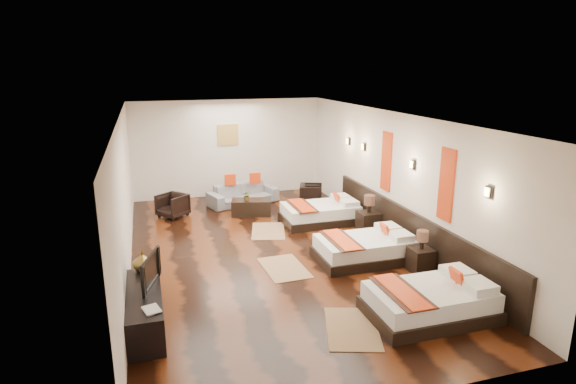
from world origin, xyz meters
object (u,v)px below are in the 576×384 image
object	(u,v)px
bed_far	(321,213)
armchair_right	(311,194)
figurine	(142,261)
table_plant	(247,195)
armchair_left	(172,205)
coffee_table	(251,207)
sofa	(243,194)
tv_console	(145,309)
bed_near	(431,301)
nightstand_b	(368,220)
tv	(146,270)
bed_mid	(365,248)
nightstand_a	(421,257)
book	(144,312)

from	to	relation	value
bed_far	armchair_right	bearing A→B (deg)	79.18
figurine	table_plant	size ratio (longest dim) A/B	1.25
armchair_left	coffee_table	xyz separation A→B (m)	(1.96, -0.41, -0.10)
sofa	figurine	bearing A→B (deg)	-134.65
sofa	armchair_left	distance (m)	2.06
figurine	coffee_table	size ratio (longest dim) A/B	0.32
tv_console	figurine	world-z (taller)	figurine
bed_near	nightstand_b	size ratio (longest dim) A/B	2.09
tv	armchair_right	world-z (taller)	tv
tv	armchair_left	world-z (taller)	tv
tv_console	sofa	distance (m)	6.50
bed_mid	coffee_table	bearing A→B (deg)	112.94
bed_mid	armchair_right	distance (m)	4.06
sofa	bed_far	bearing A→B (deg)	-72.10
bed_mid	figurine	xyz separation A→B (m)	(-4.19, -0.52, 0.47)
figurine	coffee_table	xyz separation A→B (m)	(2.69, 4.08, -0.51)
nightstand_a	coffee_table	world-z (taller)	nightstand_a
nightstand_a	armchair_right	world-z (taller)	nightstand_a
armchair_left	table_plant	bearing A→B (deg)	37.21
bed_far	book	size ratio (longest dim) A/B	6.65
tv	table_plant	world-z (taller)	tv
bed_mid	armchair_right	world-z (taller)	bed_mid
sofa	nightstand_a	bearing A→B (deg)	-84.30
bed_far	nightstand_a	bearing A→B (deg)	-76.94
bed_mid	nightstand_a	bearing A→B (deg)	-46.65
bed_near	bed_far	size ratio (longest dim) A/B	1.03
bed_far	figurine	distance (m)	5.16
nightstand_a	coffee_table	distance (m)	4.90
bed_far	nightstand_a	distance (m)	3.33
sofa	armchair_right	xyz separation A→B (m)	(1.81, -0.55, -0.00)
bed_near	bed_far	world-z (taller)	bed_near
bed_mid	sofa	bearing A→B (deg)	108.09
tv_console	nightstand_b	bearing A→B (deg)	28.65
bed_near	armchair_left	bearing A→B (deg)	118.99
bed_far	sofa	distance (m)	2.63
bed_far	armchair_right	world-z (taller)	bed_far
nightstand_b	figurine	size ratio (longest dim) A/B	2.85
tv	tv_console	bearing A→B (deg)	-174.12
tv_console	table_plant	world-z (taller)	table_plant
nightstand_a	armchair_right	xyz separation A→B (m)	(-0.44, 4.85, -0.00)
nightstand_a	book	world-z (taller)	nightstand_a
bed_far	table_plant	xyz separation A→B (m)	(-1.61, 1.10, 0.29)
sofa	bed_mid	bearing A→B (deg)	-88.88
nightstand_a	book	distance (m)	5.08
nightstand_b	coffee_table	size ratio (longest dim) A/B	0.91
figurine	nightstand_b	bearing A→B (deg)	21.13
nightstand_a	coffee_table	bearing A→B (deg)	117.41
table_plant	tv	bearing A→B (deg)	-118.66
sofa	armchair_left	bearing A→B (deg)	-178.82
bed_far	bed_near	bearing A→B (deg)	-89.99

